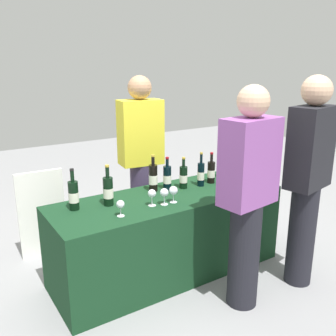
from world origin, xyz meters
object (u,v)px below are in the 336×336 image
object	(u,v)px
wine_bottle_5	(201,174)
wine_bottle_4	(183,177)
wine_bottle_1	(108,191)
wine_bottle_6	(211,172)
guest_0	(248,194)
wine_bottle_2	(153,178)
wine_glass_1	(152,194)
wine_glass_0	(120,205)
guest_1	(308,176)
wine_bottle_7	(224,167)
wine_glass_2	(164,193)
server_pouring	(141,156)
wine_bottle_0	(74,195)
menu_board	(42,214)
wine_glass_3	(173,191)
wine_bottle_3	(167,178)

from	to	relation	value
wine_bottle_5	wine_bottle_4	bearing A→B (deg)	169.53
wine_bottle_1	wine_bottle_6	size ratio (longest dim) A/B	1.13
wine_bottle_4	guest_0	size ratio (longest dim) A/B	0.17
wine_bottle_2	wine_glass_1	distance (m)	0.36
wine_glass_0	guest_1	world-z (taller)	guest_1
wine_bottle_2	wine_bottle_7	world-z (taller)	wine_bottle_2
wine_bottle_6	wine_bottle_4	bearing A→B (deg)	177.49
wine_glass_1	guest_1	bearing A→B (deg)	-29.56
wine_glass_0	wine_glass_2	bearing A→B (deg)	3.37
wine_glass_2	guest_0	distance (m)	0.67
wine_glass_1	server_pouring	bearing A→B (deg)	66.78
wine_bottle_1	wine_bottle_0	bearing A→B (deg)	167.65
wine_bottle_4	menu_board	bearing A→B (deg)	142.70
wine_bottle_0	wine_bottle_7	size ratio (longest dim) A/B	1.02
wine_bottle_1	guest_0	bearing A→B (deg)	-45.93
wine_bottle_4	wine_glass_2	world-z (taller)	wine_bottle_4
wine_glass_2	wine_glass_3	world-z (taller)	wine_glass_3
wine_glass_0	wine_bottle_1	bearing A→B (deg)	85.83
wine_bottle_0	wine_bottle_1	xyz separation A→B (m)	(0.27, -0.06, 0.00)
menu_board	wine_bottle_1	bearing A→B (deg)	-65.97
wine_bottle_5	guest_1	xyz separation A→B (m)	(0.46, -0.81, 0.12)
wine_glass_0	wine_glass_2	distance (m)	0.40
wine_bottle_4	wine_bottle_1	bearing A→B (deg)	-178.50
server_pouring	menu_board	bearing A→B (deg)	-8.19
wine_glass_1	server_pouring	distance (m)	0.86
wine_bottle_1	menu_board	distance (m)	1.00
wine_bottle_6	wine_glass_2	distance (m)	0.72
wine_bottle_0	wine_glass_3	world-z (taller)	wine_bottle_0
wine_bottle_7	wine_glass_0	distance (m)	1.32
wine_bottle_3	wine_glass_3	world-z (taller)	wine_bottle_3
wine_glass_0	wine_glass_3	xyz separation A→B (m)	(0.49, 0.03, 0.01)
wine_bottle_0	server_pouring	bearing A→B (deg)	30.57
wine_bottle_0	wine_bottle_6	size ratio (longest dim) A/B	1.12
wine_bottle_1	wine_bottle_4	xyz separation A→B (m)	(0.75, 0.02, -0.02)
wine_bottle_6	wine_bottle_7	size ratio (longest dim) A/B	0.91
wine_bottle_0	wine_glass_2	world-z (taller)	wine_bottle_0
wine_bottle_0	wine_bottle_5	xyz separation A→B (m)	(1.19, -0.07, -0.01)
wine_glass_1	guest_1	size ratio (longest dim) A/B	0.08
wine_bottle_4	menu_board	distance (m)	1.42
guest_1	wine_bottle_1	bearing A→B (deg)	138.30
wine_bottle_2	wine_glass_1	size ratio (longest dim) A/B	2.41
guest_0	wine_bottle_0	bearing A→B (deg)	133.74
wine_bottle_5	guest_0	xyz separation A→B (m)	(-0.17, -0.77, 0.07)
wine_bottle_4	wine_glass_2	size ratio (longest dim) A/B	2.12
wine_bottle_4	guest_1	distance (m)	1.06
wine_bottle_3	guest_1	bearing A→B (deg)	-49.25
wine_bottle_5	wine_bottle_2	bearing A→B (deg)	165.90
wine_bottle_0	wine_bottle_4	distance (m)	1.02
wine_bottle_1	wine_bottle_7	distance (m)	1.26
wine_bottle_5	menu_board	distance (m)	1.58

